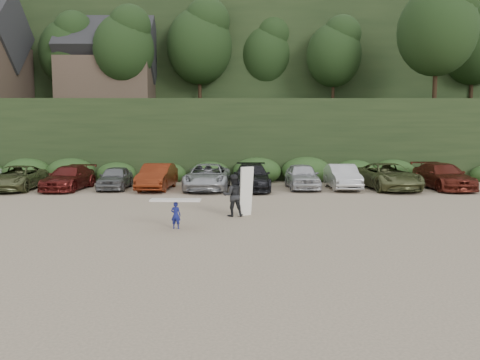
{
  "coord_description": "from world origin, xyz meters",
  "views": [
    {
      "loc": [
        -0.5,
        -19.08,
        3.58
      ],
      "look_at": [
        -0.32,
        3.0,
        1.3
      ],
      "focal_mm": 35.0,
      "sensor_mm": 36.0,
      "label": 1
    }
  ],
  "objects": [
    {
      "name": "adult_surfer",
      "position": [
        -0.59,
        0.57,
        0.91
      ],
      "size": [
        1.37,
        0.81,
        2.11
      ],
      "color": "black",
      "rests_on": "ground"
    },
    {
      "name": "child_surfer",
      "position": [
        -2.74,
        -1.98,
        0.76
      ],
      "size": [
        1.87,
        0.6,
        1.11
      ],
      "color": "navy",
      "rests_on": "ground"
    },
    {
      "name": "parked_cars",
      "position": [
        -2.14,
        9.87,
        0.78
      ],
      "size": [
        34.06,
        6.04,
        1.62
      ],
      "color": "silver",
      "rests_on": "ground"
    },
    {
      "name": "hillside_backdrop",
      "position": [
        -0.26,
        35.93,
        11.22
      ],
      "size": [
        90.0,
        41.5,
        28.0
      ],
      "color": "black",
      "rests_on": "ground"
    },
    {
      "name": "ground",
      "position": [
        0.0,
        0.0,
        0.0
      ],
      "size": [
        120.0,
        120.0,
        0.0
      ],
      "primitive_type": "plane",
      "color": "tan",
      "rests_on": "ground"
    }
  ]
}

